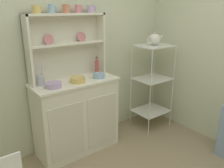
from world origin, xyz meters
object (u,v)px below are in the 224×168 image
object	(u,v)px
cup_gold_0	(36,9)
porcelain_teapot	(154,39)
bakers_rack	(152,78)
jam_bottle	(97,67)
bowl_mixing_large	(53,85)
hutch_shelf_unit	(66,42)
hutch_cabinet	(76,115)
utensil_jar	(41,80)

from	to	relation	value
cup_gold_0	porcelain_teapot	distance (m)	1.55
bakers_rack	cup_gold_0	distance (m)	1.77
cup_gold_0	jam_bottle	world-z (taller)	cup_gold_0
porcelain_teapot	bowl_mixing_large	bearing A→B (deg)	178.18
jam_bottle	hutch_shelf_unit	bearing A→B (deg)	168.03
hutch_cabinet	utensil_jar	distance (m)	0.62
hutch_cabinet	bowl_mixing_large	distance (m)	0.55
hutch_shelf_unit	cup_gold_0	bearing A→B (deg)	-172.58
bakers_rack	cup_gold_0	size ratio (longest dim) A/B	12.46
bakers_rack	porcelain_teapot	bearing A→B (deg)	-180.00
bowl_mixing_large	jam_bottle	distance (m)	0.68
hutch_cabinet	bakers_rack	xyz separation A→B (m)	(1.17, -0.12, 0.28)
cup_gold_0	utensil_jar	xyz separation A→B (m)	(-0.05, -0.04, -0.72)
hutch_cabinet	bowl_mixing_large	xyz separation A→B (m)	(-0.29, -0.07, 0.46)
hutch_shelf_unit	cup_gold_0	size ratio (longest dim) A/B	9.52
hutch_cabinet	porcelain_teapot	bearing A→B (deg)	-5.87
hutch_shelf_unit	porcelain_teapot	bearing A→B (deg)	-13.68
bakers_rack	utensil_jar	world-z (taller)	bakers_rack
bakers_rack	porcelain_teapot	size ratio (longest dim) A/B	4.90
cup_gold_0	utensil_jar	bearing A→B (deg)	-136.93
hutch_cabinet	bowl_mixing_large	world-z (taller)	bowl_mixing_large
utensil_jar	porcelain_teapot	bearing A→B (deg)	-7.38
hutch_cabinet	bakers_rack	bearing A→B (deg)	-5.86
hutch_cabinet	porcelain_teapot	world-z (taller)	porcelain_teapot
bakers_rack	bowl_mixing_large	size ratio (longest dim) A/B	7.01
hutch_shelf_unit	jam_bottle	bearing A→B (deg)	-11.97
hutch_cabinet	bowl_mixing_large	size ratio (longest dim) A/B	5.76
cup_gold_0	jam_bottle	xyz separation A→B (m)	(0.68, -0.04, -0.69)
hutch_shelf_unit	bowl_mixing_large	size ratio (longest dim) A/B	5.36
hutch_cabinet	cup_gold_0	xyz separation A→B (m)	(-0.32, 0.12, 1.22)
hutch_cabinet	cup_gold_0	world-z (taller)	cup_gold_0
bowl_mixing_large	cup_gold_0	bearing A→B (deg)	98.79
hutch_shelf_unit	porcelain_teapot	distance (m)	1.20
jam_bottle	utensil_jar	world-z (taller)	utensil_jar
bowl_mixing_large	porcelain_teapot	xyz separation A→B (m)	(1.45, -0.05, 0.36)
bowl_mixing_large	utensil_jar	xyz separation A→B (m)	(-0.08, 0.15, 0.03)
utensil_jar	porcelain_teapot	size ratio (longest dim) A/B	1.03
hutch_cabinet	cup_gold_0	distance (m)	1.26
hutch_shelf_unit	jam_bottle	size ratio (longest dim) A/B	4.19
hutch_cabinet	hutch_shelf_unit	bearing A→B (deg)	90.00
utensil_jar	porcelain_teapot	distance (m)	1.58
hutch_shelf_unit	hutch_cabinet	bearing A→B (deg)	-90.00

